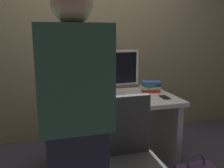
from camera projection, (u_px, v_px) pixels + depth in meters
ground_plane at (111, 166)px, 2.60m from camera, size 9.00×9.00×0.00m
wall_back at (91, 22)px, 3.16m from camera, size 6.40×0.10×3.00m
desk at (111, 121)px, 2.49m from camera, size 1.31×0.73×0.74m
person_at_desk at (76, 130)px, 1.40m from camera, size 0.40×0.24×1.64m
monitor at (114, 70)px, 2.51m from camera, size 0.54×0.16×0.46m
keyboard at (115, 99)px, 2.34m from camera, size 0.43×0.14×0.02m
mouse at (146, 97)px, 2.41m from camera, size 0.06×0.10×0.03m
cup_near_keyboard at (63, 100)px, 2.17m from camera, size 0.07×0.07×0.10m
cup_by_monitor at (65, 92)px, 2.47m from camera, size 0.08×0.08×0.09m
book_stack at (151, 86)px, 2.68m from camera, size 0.22×0.18×0.12m
cell_phone at (165, 97)px, 2.45m from camera, size 0.08×0.15×0.01m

